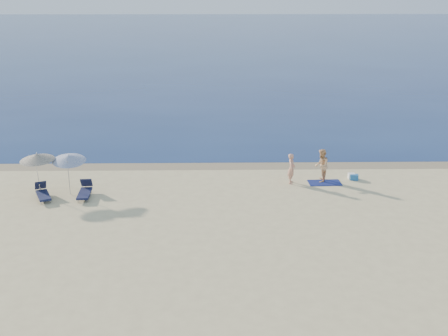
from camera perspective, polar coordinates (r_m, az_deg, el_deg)
The scene contains 11 objects.
sea at distance 114.47m, azimuth -0.21°, elevation 13.08°, with size 240.00×160.00×0.01m, color #0C1F4D.
wet_sand_strip at distance 35.15m, azimuth 1.50°, elevation 0.24°, with size 240.00×1.60×0.00m, color #847254.
person_left at distance 32.12m, azimuth 6.87°, elevation -0.05°, with size 0.64×0.42×1.75m, color tan.
person_right at distance 32.59m, azimuth 9.87°, elevation 0.24°, with size 0.94×0.73×1.93m, color tan.
beach_towel at distance 32.68m, azimuth 10.18°, elevation -1.48°, with size 1.84×1.02×0.03m, color #101850.
white_bag at distance 33.66m, azimuth 12.83°, elevation -0.80°, with size 0.38×0.32×0.32m, color white.
blue_cooler at distance 33.49m, azimuth 13.08°, elevation -0.91°, with size 0.46×0.32×0.32m, color #1E60A3.
umbrella_near at distance 31.15m, azimuth -15.49°, elevation 0.98°, with size 2.17×2.19×2.35m.
umbrella_far at distance 31.41m, azimuth -18.47°, elevation 1.07°, with size 2.27×2.28×2.42m.
lounger_left at distance 31.33m, azimuth -17.93°, elevation -2.48°, with size 1.28×1.89×0.80m.
lounger_right at distance 30.98m, azimuth -13.95°, elevation -2.33°, with size 0.72×1.89×0.82m.
Camera 1 is at (-1.47, -13.92, 11.09)m, focal length 45.00 mm.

